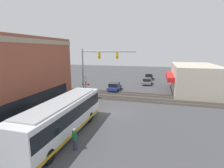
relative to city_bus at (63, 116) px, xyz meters
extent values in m
plane|color=#424244|center=(6.79, -2.80, -1.75)|extent=(120.00, 120.00, 0.00)
cube|color=gray|center=(1.36, 4.85, 6.50)|extent=(18.27, 0.36, 0.50)
cube|color=black|center=(1.36, 4.75, -0.05)|extent=(15.18, 0.12, 2.20)
cube|color=beige|center=(20.62, -13.81, 0.66)|extent=(12.88, 7.03, 4.81)
cube|color=red|center=(20.62, -9.75, 0.85)|extent=(9.01, 1.20, 0.80)
cube|color=silver|center=(0.01, 0.00, -0.01)|extent=(11.04, 2.55, 2.62)
cube|color=black|center=(0.01, 0.00, 0.38)|extent=(10.82, 2.59, 1.10)
cube|color=gold|center=(0.01, 0.00, -1.15)|extent=(10.82, 2.58, 0.24)
cube|color=#A5A8AA|center=(0.01, 0.00, 1.36)|extent=(9.39, 2.17, 0.12)
cylinder|color=black|center=(3.33, 0.00, -1.25)|extent=(1.00, 2.57, 1.00)
cylinder|color=black|center=(-3.71, 0.00, -1.25)|extent=(1.00, 2.57, 1.00)
cylinder|color=gray|center=(10.77, 2.91, 2.01)|extent=(0.20, 0.20, 7.52)
cylinder|color=gray|center=(10.77, -0.92, 5.37)|extent=(0.16, 7.67, 0.16)
cube|color=gold|center=(10.77, 0.35, 4.82)|extent=(0.30, 0.27, 0.90)
sphere|color=yellow|center=(10.60, 0.35, 4.82)|extent=(0.20, 0.20, 0.20)
cube|color=gold|center=(10.77, -2.20, 4.82)|extent=(0.30, 0.27, 0.90)
sphere|color=yellow|center=(10.60, -2.20, 4.82)|extent=(0.20, 0.20, 0.20)
cylinder|color=gray|center=(11.08, 2.67, 0.05)|extent=(0.14, 0.14, 3.60)
cube|color=white|center=(11.08, 2.67, 1.35)|extent=(1.41, 0.06, 1.41)
cube|color=white|center=(11.08, 2.67, 1.35)|extent=(1.41, 0.06, 1.41)
cylinder|color=#38383A|center=(11.08, 2.67, 0.55)|extent=(0.08, 0.90, 0.08)
sphere|color=red|center=(11.03, 2.22, 0.55)|extent=(0.28, 0.28, 0.28)
sphere|color=red|center=(11.03, 3.12, 0.55)|extent=(0.28, 0.28, 0.28)
cube|color=#332D28|center=(12.79, -2.80, -1.73)|extent=(2.60, 60.00, 0.03)
cube|color=#6B6056|center=(12.08, -2.80, -1.67)|extent=(0.07, 60.00, 0.15)
cube|color=#6B6056|center=(13.51, -2.80, -1.67)|extent=(0.07, 60.00, 0.15)
cube|color=#332D28|center=(15.99, -2.80, -1.73)|extent=(2.60, 60.00, 0.03)
cube|color=#6B6056|center=(15.28, -2.80, -1.67)|extent=(0.07, 60.00, 0.15)
cube|color=#6B6056|center=(16.71, -2.80, -1.67)|extent=(0.07, 60.00, 0.15)
cube|color=navy|center=(18.02, 0.00, -1.23)|extent=(4.32, 1.80, 0.52)
cube|color=black|center=(17.81, 0.00, -0.65)|extent=(2.38, 1.62, 0.64)
cylinder|color=black|center=(19.36, 0.00, -1.43)|extent=(0.64, 1.82, 0.64)
cylinder|color=black|center=(16.68, 0.00, -1.43)|extent=(0.64, 1.82, 0.64)
cube|color=slate|center=(25.44, -5.40, -1.25)|extent=(4.42, 1.80, 0.49)
cube|color=black|center=(25.22, -5.40, -0.69)|extent=(2.43, 1.62, 0.61)
cylinder|color=black|center=(26.81, -5.40, -1.43)|extent=(0.64, 1.82, 0.64)
cylinder|color=black|center=(24.07, -5.40, -1.43)|extent=(0.64, 1.82, 0.64)
cube|color=black|center=(32.20, -5.40, -1.21)|extent=(4.26, 1.80, 0.56)
cube|color=black|center=(31.99, -5.40, -0.60)|extent=(2.34, 1.62, 0.67)
cylinder|color=black|center=(33.52, -5.40, -1.43)|extent=(0.64, 1.82, 0.64)
cylinder|color=black|center=(30.88, -5.40, -1.43)|extent=(0.64, 1.82, 0.64)
cylinder|color=#2D3351|center=(-1.80, -2.02, -1.34)|extent=(0.28, 0.28, 0.81)
cylinder|color=#195933|center=(-1.80, -2.02, -0.60)|extent=(0.34, 0.34, 0.68)
sphere|color=tan|center=(-1.80, -2.02, -0.15)|extent=(0.22, 0.22, 0.22)
cylinder|color=#473828|center=(10.29, 2.19, -1.34)|extent=(0.28, 0.28, 0.81)
cylinder|color=#B2A58C|center=(10.29, 2.19, -0.60)|extent=(0.34, 0.34, 0.67)
sphere|color=tan|center=(10.29, 2.19, -0.16)|extent=(0.22, 0.22, 0.22)
camera|label=1|loc=(-12.57, -7.84, 5.62)|focal=28.00mm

